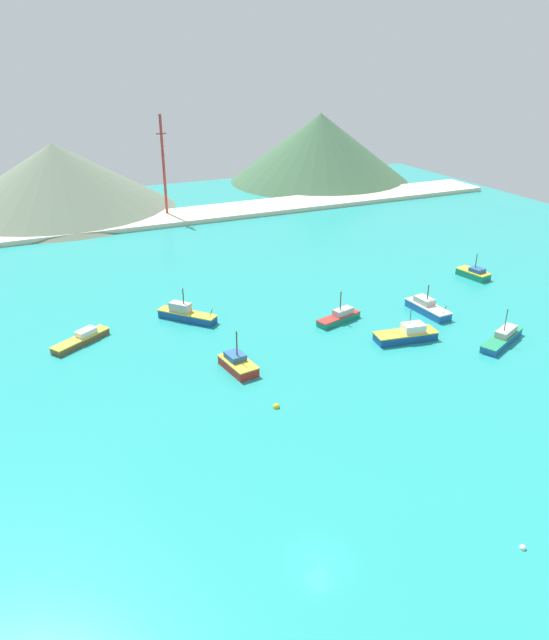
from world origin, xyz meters
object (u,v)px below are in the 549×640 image
object	(u,v)px
fishing_boat_3	(339,317)
fishing_boat_10	(427,308)
fishing_boat_2	(82,339)
fishing_boat_11	(238,364)
fishing_boat_5	(474,273)
fishing_boat_7	(407,334)
buoy_0	(523,548)
radio_tower	(164,166)
fishing_boat_0	(503,338)
buoy_1	(276,407)
fishing_boat_6	(186,314)

from	to	relation	value
fishing_boat_3	fishing_boat_10	size ratio (longest dim) A/B	0.95
fishing_boat_2	fishing_boat_11	size ratio (longest dim) A/B	1.36
fishing_boat_5	fishing_boat_10	distance (m)	22.67
fishing_boat_7	fishing_boat_10	bearing A→B (deg)	37.40
fishing_boat_11	buoy_0	bearing A→B (deg)	-74.78
buoy_0	radio_tower	world-z (taller)	radio_tower
fishing_boat_5	fishing_boat_3	bearing A→B (deg)	-168.55
fishing_boat_5	fishing_boat_7	bearing A→B (deg)	-148.71
fishing_boat_0	fishing_boat_3	xyz separation A→B (m)	(-19.60, 18.09, -0.00)
fishing_boat_3	buoy_1	bearing A→B (deg)	-136.56
fishing_boat_5	fishing_boat_10	bearing A→B (deg)	-152.07
fishing_boat_6	fishing_boat_7	world-z (taller)	fishing_boat_6
fishing_boat_10	buoy_0	xyz separation A→B (m)	(-26.52, -48.91, -0.87)
fishing_boat_11	fishing_boat_3	bearing A→B (deg)	21.15
fishing_boat_0	fishing_boat_2	size ratio (longest dim) A/B	1.12
fishing_boat_0	radio_tower	world-z (taller)	radio_tower
fishing_boat_11	buoy_1	distance (m)	11.71
fishing_boat_5	buoy_0	xyz separation A→B (m)	(-46.55, -59.53, -0.79)
fishing_boat_6	fishing_boat_11	xyz separation A→B (m)	(1.70, -20.28, -0.12)
buoy_1	fishing_boat_5	bearing A→B (deg)	25.61
fishing_boat_2	fishing_boat_11	xyz separation A→B (m)	(19.56, -18.62, 0.24)
fishing_boat_0	fishing_boat_11	size ratio (longest dim) A/B	1.53
fishing_boat_0	fishing_boat_7	bearing A→B (deg)	151.67
fishing_boat_5	buoy_1	bearing A→B (deg)	-154.39
fishing_boat_2	fishing_boat_6	size ratio (longest dim) A/B	1.02
fishing_boat_10	buoy_0	size ratio (longest dim) A/B	15.22
fishing_boat_5	radio_tower	distance (m)	86.60
fishing_boat_0	fishing_boat_10	size ratio (longest dim) A/B	1.18
fishing_boat_3	buoy_0	xyz separation A→B (m)	(-10.41, -52.21, -0.72)
radio_tower	fishing_boat_6	bearing A→B (deg)	-102.80
fishing_boat_0	buoy_0	xyz separation A→B (m)	(-30.01, -34.11, -0.72)
fishing_boat_10	fishing_boat_0	bearing A→B (deg)	-76.74
fishing_boat_7	buoy_0	world-z (taller)	fishing_boat_7
fishing_boat_3	fishing_boat_5	xyz separation A→B (m)	(36.14, 7.32, 0.07)
fishing_boat_6	buoy_0	distance (m)	65.30
fishing_boat_11	fishing_boat_6	bearing A→B (deg)	94.80
fishing_boat_0	radio_tower	size ratio (longest dim) A/B	0.40
fishing_boat_2	buoy_1	bearing A→B (deg)	-55.97
fishing_boat_10	radio_tower	bearing A→B (deg)	106.28
fishing_boat_0	fishing_boat_5	distance (m)	30.33
fishing_boat_5	buoy_0	bearing A→B (deg)	-128.03
fishing_boat_5	fishing_boat_11	bearing A→B (deg)	-164.74
fishing_boat_3	fishing_boat_2	bearing A→B (deg)	166.55
fishing_boat_2	fishing_boat_3	xyz separation A→B (m)	(41.83, -10.01, 0.11)
buoy_1	fishing_boat_6	bearing A→B (deg)	94.61
fishing_boat_10	fishing_boat_5	bearing A→B (deg)	27.93
buoy_1	fishing_boat_10	bearing A→B (deg)	24.33
fishing_boat_6	fishing_boat_11	world-z (taller)	fishing_boat_11
fishing_boat_3	buoy_1	distance (m)	29.48
fishing_boat_2	fishing_boat_7	world-z (taller)	fishing_boat_7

